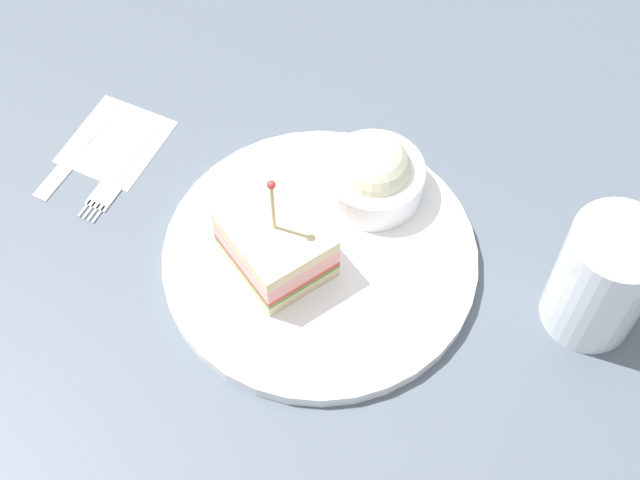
{
  "coord_description": "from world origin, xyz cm",
  "views": [
    {
      "loc": [
        -15.12,
        37.22,
        65.31
      ],
      "look_at": [
        0.0,
        0.0,
        3.34
      ],
      "focal_mm": 49.51,
      "sensor_mm": 36.0,
      "label": 1
    }
  ],
  "objects_px": {
    "coleslaw_bowl": "(374,175)",
    "napkin": "(116,142)",
    "fork": "(114,181)",
    "plate": "(320,257)",
    "sandwich_half_center": "(276,244)",
    "knife": "(75,155)",
    "drink_glass": "(600,283)"
  },
  "relations": [
    {
      "from": "plate",
      "to": "drink_glass",
      "type": "distance_m",
      "value": 0.23
    },
    {
      "from": "plate",
      "to": "fork",
      "type": "xyz_separation_m",
      "value": [
        0.21,
        -0.01,
        -0.0
      ]
    },
    {
      "from": "plate",
      "to": "sandwich_half_center",
      "type": "height_order",
      "value": "sandwich_half_center"
    },
    {
      "from": "plate",
      "to": "drink_glass",
      "type": "bearing_deg",
      "value": -170.99
    },
    {
      "from": "sandwich_half_center",
      "to": "napkin",
      "type": "bearing_deg",
      "value": -19.68
    },
    {
      "from": "knife",
      "to": "plate",
      "type": "bearing_deg",
      "value": 175.41
    },
    {
      "from": "coleslaw_bowl",
      "to": "knife",
      "type": "xyz_separation_m",
      "value": [
        0.28,
        0.06,
        -0.04
      ]
    },
    {
      "from": "sandwich_half_center",
      "to": "drink_glass",
      "type": "distance_m",
      "value": 0.26
    },
    {
      "from": "napkin",
      "to": "drink_glass",
      "type": "bearing_deg",
      "value": 178.19
    },
    {
      "from": "drink_glass",
      "to": "fork",
      "type": "height_order",
      "value": "drink_glass"
    },
    {
      "from": "plate",
      "to": "drink_glass",
      "type": "height_order",
      "value": "drink_glass"
    },
    {
      "from": "drink_glass",
      "to": "knife",
      "type": "height_order",
      "value": "drink_glass"
    },
    {
      "from": "coleslaw_bowl",
      "to": "knife",
      "type": "height_order",
      "value": "coleslaw_bowl"
    },
    {
      "from": "fork",
      "to": "knife",
      "type": "xyz_separation_m",
      "value": [
        0.05,
        -0.01,
        0.0
      ]
    },
    {
      "from": "napkin",
      "to": "knife",
      "type": "distance_m",
      "value": 0.04
    },
    {
      "from": "drink_glass",
      "to": "fork",
      "type": "distance_m",
      "value": 0.44
    },
    {
      "from": "sandwich_half_center",
      "to": "napkin",
      "type": "xyz_separation_m",
      "value": [
        0.2,
        -0.07,
        -0.04
      ]
    },
    {
      "from": "napkin",
      "to": "plate",
      "type": "bearing_deg",
      "value": 167.72
    },
    {
      "from": "napkin",
      "to": "fork",
      "type": "distance_m",
      "value": 0.05
    },
    {
      "from": "coleslaw_bowl",
      "to": "napkin",
      "type": "distance_m",
      "value": 0.25
    },
    {
      "from": "fork",
      "to": "plate",
      "type": "bearing_deg",
      "value": 178.01
    },
    {
      "from": "knife",
      "to": "drink_glass",
      "type": "bearing_deg",
      "value": -178.22
    },
    {
      "from": "sandwich_half_center",
      "to": "coleslaw_bowl",
      "type": "bearing_deg",
      "value": -116.74
    },
    {
      "from": "napkin",
      "to": "knife",
      "type": "xyz_separation_m",
      "value": [
        0.03,
        0.03,
        0.0
      ]
    },
    {
      "from": "sandwich_half_center",
      "to": "drink_glass",
      "type": "height_order",
      "value": "sandwich_half_center"
    },
    {
      "from": "plate",
      "to": "coleslaw_bowl",
      "type": "bearing_deg",
      "value": -103.72
    },
    {
      "from": "plate",
      "to": "coleslaw_bowl",
      "type": "xyz_separation_m",
      "value": [
        -0.02,
        -0.08,
        0.03
      ]
    },
    {
      "from": "sandwich_half_center",
      "to": "knife",
      "type": "bearing_deg",
      "value": -10.45
    },
    {
      "from": "drink_glass",
      "to": "napkin",
      "type": "height_order",
      "value": "drink_glass"
    },
    {
      "from": "fork",
      "to": "drink_glass",
      "type": "bearing_deg",
      "value": -176.24
    },
    {
      "from": "coleslaw_bowl",
      "to": "fork",
      "type": "distance_m",
      "value": 0.24
    },
    {
      "from": "coleslaw_bowl",
      "to": "napkin",
      "type": "height_order",
      "value": "coleslaw_bowl"
    }
  ]
}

